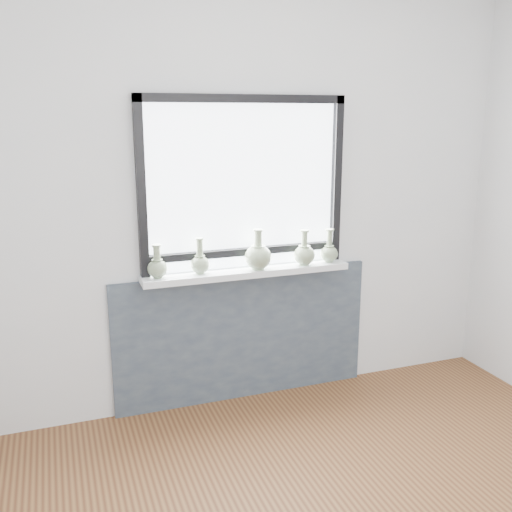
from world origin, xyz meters
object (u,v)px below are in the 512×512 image
object	(u,v)px
vase_e	(329,252)
vase_a	(157,267)
vase_b	(200,262)
windowsill	(247,272)
vase_c	(258,256)
vase_d	(304,254)

from	to	relation	value
vase_e	vase_a	bearing A→B (deg)	179.82
vase_a	vase_e	world-z (taller)	vase_e
vase_a	vase_b	distance (m)	0.26
windowsill	vase_c	size ratio (longest dim) A/B	5.22
windowsill	vase_a	bearing A→B (deg)	-179.36
vase_a	vase_b	world-z (taller)	vase_b
vase_d	vase_e	size ratio (longest dim) A/B	1.05
windowsill	vase_c	xyz separation A→B (m)	(0.06, -0.03, 0.11)
vase_a	vase_e	distance (m)	1.12
vase_b	vase_d	bearing A→B (deg)	-2.29
vase_b	vase_e	world-z (taller)	vase_b
vase_c	vase_e	world-z (taller)	vase_c
vase_d	vase_e	distance (m)	0.19
windowsill	vase_e	distance (m)	0.57
vase_a	vase_e	size ratio (longest dim) A/B	0.92
vase_a	vase_e	bearing A→B (deg)	-0.18
vase_c	vase_e	xyz separation A→B (m)	(0.50, 0.02, -0.02)
vase_c	vase_d	xyz separation A→B (m)	(0.31, 0.00, -0.01)
vase_a	windowsill	bearing A→B (deg)	0.64
vase_c	vase_d	distance (m)	0.31
windowsill	vase_b	distance (m)	0.31
vase_b	vase_c	xyz separation A→B (m)	(0.36, -0.03, 0.02)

